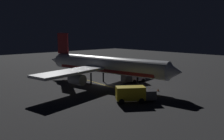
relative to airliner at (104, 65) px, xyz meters
name	(u,v)px	position (x,y,z in m)	size (l,w,h in m)	color
ground_plane	(106,85)	(-0.11, 0.60, -4.35)	(180.00, 180.00, 0.20)	#323234
apron_guide_stripe	(115,88)	(0.94, 4.60, -4.25)	(0.24, 22.00, 0.01)	gold
airliner	(104,65)	(0.00, 0.00, 0.00)	(34.49, 35.92, 11.38)	silver
baggage_truck	(134,94)	(5.59, 13.90, -2.90)	(6.47, 5.51, 2.64)	gold
catering_truck	(134,77)	(-6.31, 3.52, -2.98)	(5.83, 3.27, 2.52)	silver
ground_crew_worker	(116,90)	(4.55, 8.69, -3.36)	(0.40, 0.40, 1.74)	black
traffic_cone_near_left	(123,98)	(5.97, 11.69, -4.00)	(0.50, 0.50, 0.55)	#EA590F
traffic_cone_near_right	(137,83)	(-5.66, 4.96, -4.00)	(0.50, 0.50, 0.55)	#EA590F
traffic_cone_under_wing	(149,89)	(-2.90, 10.49, -4.00)	(0.50, 0.50, 0.55)	#EA590F
traffic_cone_far	(158,90)	(-3.52, 12.27, -4.00)	(0.50, 0.50, 0.55)	#EA590F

